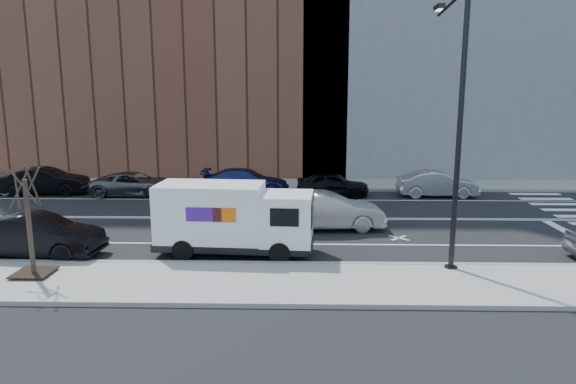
{
  "coord_description": "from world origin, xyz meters",
  "views": [
    {
      "loc": [
        1.76,
        -24.32,
        6.12
      ],
      "look_at": [
        1.24,
        -0.45,
        1.4
      ],
      "focal_mm": 32.0,
      "sensor_mm": 36.0,
      "label": 1
    }
  ],
  "objects": [
    {
      "name": "ground",
      "position": [
        0.0,
        0.0,
        0.0
      ],
      "size": [
        120.0,
        120.0,
        0.0
      ],
      "primitive_type": "plane",
      "color": "black",
      "rests_on": "ground"
    },
    {
      "name": "sidewalk_near",
      "position": [
        0.0,
        -8.8,
        0.07
      ],
      "size": [
        44.0,
        3.6,
        0.15
      ],
      "primitive_type": "cube",
      "color": "gray",
      "rests_on": "ground"
    },
    {
      "name": "sidewalk_far",
      "position": [
        0.0,
        8.8,
        0.07
      ],
      "size": [
        44.0,
        3.6,
        0.15
      ],
      "primitive_type": "cube",
      "color": "gray",
      "rests_on": "ground"
    },
    {
      "name": "curb_near",
      "position": [
        0.0,
        -7.0,
        0.08
      ],
      "size": [
        44.0,
        0.25,
        0.17
      ],
      "primitive_type": "cube",
      "color": "gray",
      "rests_on": "ground"
    },
    {
      "name": "curb_far",
      "position": [
        0.0,
        7.0,
        0.08
      ],
      "size": [
        44.0,
        0.25,
        0.17
      ],
      "primitive_type": "cube",
      "color": "gray",
      "rests_on": "ground"
    },
    {
      "name": "road_markings",
      "position": [
        0.0,
        0.0,
        0.0
      ],
      "size": [
        40.0,
        8.6,
        0.01
      ],
      "primitive_type": null,
      "color": "white",
      "rests_on": "ground"
    },
    {
      "name": "bldg_brick",
      "position": [
        -8.0,
        15.6,
        11.0
      ],
      "size": [
        26.0,
        10.0,
        22.0
      ],
      "primitive_type": "cube",
      "color": "brown",
      "rests_on": "ground"
    },
    {
      "name": "streetlight",
      "position": [
        7.0,
        -6.91,
        5.08
      ],
      "size": [
        0.44,
        4.02,
        9.34
      ],
      "color": "black",
      "rests_on": "ground"
    },
    {
      "name": "street_tree",
      "position": [
        -7.0,
        -8.4,
        1.45
      ],
      "size": [
        1.2,
        1.2,
        3.75
      ],
      "color": "black",
      "rests_on": "ground"
    },
    {
      "name": "fedex_van",
      "position": [
        -0.72,
        -5.6,
        1.42
      ],
      "size": [
        6.06,
        2.43,
        2.71
      ],
      "rotation": [
        0.0,
        0.0,
        -0.07
      ],
      "color": "black",
      "rests_on": "ground"
    },
    {
      "name": "far_parked_b",
      "position": [
        -13.41,
        5.61,
        0.81
      ],
      "size": [
        5.02,
        2.13,
        1.61
      ],
      "primitive_type": "imported",
      "rotation": [
        0.0,
        0.0,
        1.66
      ],
      "color": "black",
      "rests_on": "ground"
    },
    {
      "name": "far_parked_c",
      "position": [
        -8.0,
        5.41,
        0.69
      ],
      "size": [
        4.97,
        2.3,
        1.38
      ],
      "primitive_type": "imported",
      "rotation": [
        0.0,
        0.0,
        1.57
      ],
      "color": "#505358",
      "rests_on": "ground"
    },
    {
      "name": "far_parked_d",
      "position": [
        -1.44,
        6.08,
        0.76
      ],
      "size": [
        5.24,
        2.2,
        1.51
      ],
      "primitive_type": "imported",
      "rotation": [
        0.0,
        0.0,
        1.56
      ],
      "color": "navy",
      "rests_on": "ground"
    },
    {
      "name": "far_parked_e",
      "position": [
        3.74,
        5.44,
        0.72
      ],
      "size": [
        4.31,
        1.88,
        1.45
      ],
      "primitive_type": "imported",
      "rotation": [
        0.0,
        0.0,
        1.53
      ],
      "color": "black",
      "rests_on": "ground"
    },
    {
      "name": "far_parked_f",
      "position": [
        9.88,
        5.44,
        0.76
      ],
      "size": [
        4.62,
        1.63,
        1.52
      ],
      "primitive_type": "imported",
      "rotation": [
        0.0,
        0.0,
        1.57
      ],
      "color": "#A7A7AC",
      "rests_on": "ground"
    },
    {
      "name": "driving_sedan",
      "position": [
        3.04,
        -1.94,
        0.83
      ],
      "size": [
        5.18,
        2.16,
        1.67
      ],
      "primitive_type": "imported",
      "rotation": [
        0.0,
        0.0,
        1.65
      ],
      "color": "#9F9FA4",
      "rests_on": "ground"
    },
    {
      "name": "near_parked_rear_a",
      "position": [
        -8.07,
        -6.06,
        0.81
      ],
      "size": [
        5.01,
        2.04,
        1.62
      ],
      "primitive_type": "imported",
      "rotation": [
        0.0,
        0.0,
        1.5
      ],
      "color": "black",
      "rests_on": "ground"
    }
  ]
}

